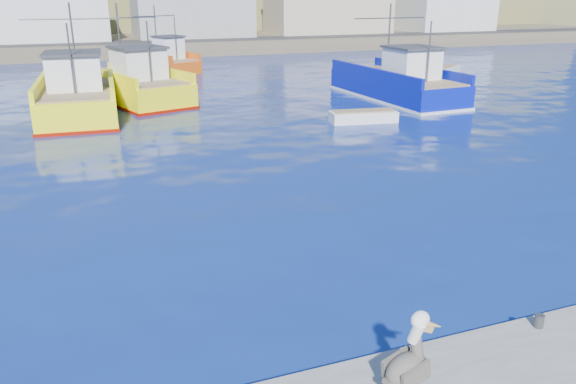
{
  "coord_description": "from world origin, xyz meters",
  "views": [
    {
      "loc": [
        -5.69,
        -11.21,
        7.28
      ],
      "look_at": [
        0.1,
        4.15,
        1.43
      ],
      "focal_mm": 35.0,
      "sensor_mm": 36.0,
      "label": 1
    }
  ],
  "objects_px": {
    "trawler_yellow_a": "(79,95)",
    "skiff_mid": "(363,117)",
    "trawler_blue": "(398,84)",
    "pelican": "(409,362)",
    "skiff_far": "(446,71)",
    "boat_orange": "(164,60)",
    "trawler_yellow_b": "(132,84)"
  },
  "relations": [
    {
      "from": "trawler_blue",
      "to": "pelican",
      "type": "distance_m",
      "value": 33.05
    },
    {
      "from": "skiff_mid",
      "to": "skiff_far",
      "type": "relative_size",
      "value": 0.95
    },
    {
      "from": "skiff_far",
      "to": "skiff_mid",
      "type": "bearing_deg",
      "value": -137.19
    },
    {
      "from": "skiff_mid",
      "to": "pelican",
      "type": "height_order",
      "value": "pelican"
    },
    {
      "from": "trawler_yellow_a",
      "to": "pelican",
      "type": "xyz_separation_m",
      "value": [
        4.76,
        -31.2,
        0.05
      ]
    },
    {
      "from": "skiff_mid",
      "to": "skiff_far",
      "type": "distance_m",
      "value": 23.34
    },
    {
      "from": "trawler_yellow_a",
      "to": "boat_orange",
      "type": "height_order",
      "value": "trawler_yellow_a"
    },
    {
      "from": "trawler_yellow_a",
      "to": "boat_orange",
      "type": "bearing_deg",
      "value": 66.14
    },
    {
      "from": "trawler_yellow_a",
      "to": "skiff_mid",
      "type": "bearing_deg",
      "value": -29.62
    },
    {
      "from": "skiff_mid",
      "to": "pelican",
      "type": "bearing_deg",
      "value": -116.12
    },
    {
      "from": "trawler_yellow_a",
      "to": "skiff_mid",
      "type": "xyz_separation_m",
      "value": [
        15.69,
        -8.92,
        -0.88
      ]
    },
    {
      "from": "trawler_yellow_a",
      "to": "pelican",
      "type": "bearing_deg",
      "value": -81.32
    },
    {
      "from": "skiff_far",
      "to": "pelican",
      "type": "relative_size",
      "value": 2.63
    },
    {
      "from": "boat_orange",
      "to": "skiff_mid",
      "type": "relative_size",
      "value": 2.27
    },
    {
      "from": "skiff_mid",
      "to": "pelican",
      "type": "distance_m",
      "value": 24.83
    },
    {
      "from": "boat_orange",
      "to": "pelican",
      "type": "xyz_separation_m",
      "value": [
        -3.55,
        -50.0,
        0.16
      ]
    },
    {
      "from": "trawler_yellow_b",
      "to": "skiff_far",
      "type": "relative_size",
      "value": 3.02
    },
    {
      "from": "trawler_yellow_b",
      "to": "boat_orange",
      "type": "xyz_separation_m",
      "value": [
        4.66,
        15.22,
        -0.05
      ]
    },
    {
      "from": "boat_orange",
      "to": "pelican",
      "type": "bearing_deg",
      "value": -94.07
    },
    {
      "from": "skiff_mid",
      "to": "trawler_blue",
      "type": "bearing_deg",
      "value": 45.6
    },
    {
      "from": "trawler_blue",
      "to": "pelican",
      "type": "xyz_separation_m",
      "value": [
        -16.91,
        -28.4,
        0.12
      ]
    },
    {
      "from": "trawler_yellow_b",
      "to": "trawler_yellow_a",
      "type": "bearing_deg",
      "value": -135.59
    },
    {
      "from": "skiff_far",
      "to": "pelican",
      "type": "bearing_deg",
      "value": -126.33
    },
    {
      "from": "trawler_blue",
      "to": "pelican",
      "type": "relative_size",
      "value": 7.51
    },
    {
      "from": "pelican",
      "to": "boat_orange",
      "type": "bearing_deg",
      "value": 85.93
    },
    {
      "from": "trawler_yellow_a",
      "to": "boat_orange",
      "type": "xyz_separation_m",
      "value": [
        8.32,
        18.81,
        -0.1
      ]
    },
    {
      "from": "boat_orange",
      "to": "skiff_far",
      "type": "distance_m",
      "value": 27.23
    },
    {
      "from": "skiff_mid",
      "to": "boat_orange",
      "type": "bearing_deg",
      "value": 104.88
    },
    {
      "from": "trawler_yellow_a",
      "to": "boat_orange",
      "type": "distance_m",
      "value": 20.56
    },
    {
      "from": "trawler_yellow_a",
      "to": "trawler_blue",
      "type": "xyz_separation_m",
      "value": [
        21.68,
        -2.8,
        -0.06
      ]
    },
    {
      "from": "boat_orange",
      "to": "skiff_mid",
      "type": "distance_m",
      "value": 28.7
    },
    {
      "from": "skiff_mid",
      "to": "trawler_yellow_b",
      "type": "bearing_deg",
      "value": 133.9
    }
  ]
}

